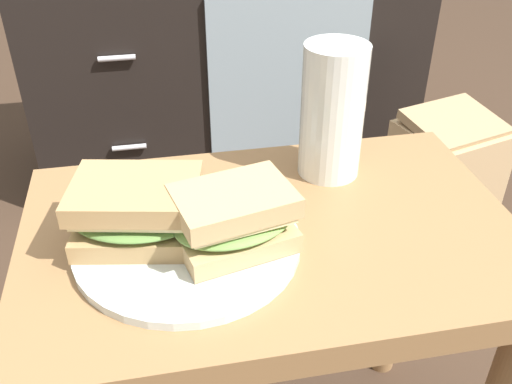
{
  "coord_description": "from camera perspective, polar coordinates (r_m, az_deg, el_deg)",
  "views": [
    {
      "loc": [
        -0.11,
        -0.5,
        0.85
      ],
      "look_at": [
        -0.02,
        0.0,
        0.51
      ],
      "focal_mm": 40.06,
      "sensor_mm": 36.0,
      "label": 1
    }
  ],
  "objects": [
    {
      "name": "sandwich_back",
      "position": [
        0.58,
        -2.2,
        -2.69
      ],
      "size": [
        0.14,
        0.12,
        0.07
      ],
      "color": "tan",
      "rests_on": "plate"
    },
    {
      "name": "sandwich_front",
      "position": [
        0.61,
        -11.73,
        -1.68
      ],
      "size": [
        0.16,
        0.13,
        0.07
      ],
      "color": "tan",
      "rests_on": "plate"
    },
    {
      "name": "tv_cabinet",
      "position": [
        1.56,
        -3.15,
        12.76
      ],
      "size": [
        0.96,
        0.46,
        0.58
      ],
      "color": "black",
      "rests_on": "ground"
    },
    {
      "name": "paper_bag",
      "position": [
        1.31,
        17.98,
        0.34
      ],
      "size": [
        0.23,
        0.22,
        0.34
      ],
      "color": "tan",
      "rests_on": "ground"
    },
    {
      "name": "side_table",
      "position": [
        0.7,
        1.45,
        -9.41
      ],
      "size": [
        0.56,
        0.36,
        0.46
      ],
      "color": "olive",
      "rests_on": "ground"
    },
    {
      "name": "plate",
      "position": [
        0.62,
        -6.83,
        -5.05
      ],
      "size": [
        0.24,
        0.24,
        0.01
      ],
      "primitive_type": "cylinder",
      "color": "silver",
      "rests_on": "side_table"
    },
    {
      "name": "beer_glass",
      "position": [
        0.71,
        7.62,
        7.81
      ],
      "size": [
        0.08,
        0.08,
        0.17
      ],
      "color": "silver",
      "rests_on": "side_table"
    }
  ]
}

